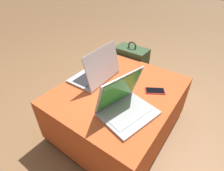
% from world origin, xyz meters
% --- Properties ---
extents(ground_plane, '(14.00, 14.00, 0.00)m').
position_xyz_m(ground_plane, '(0.00, 0.00, 0.00)').
color(ground_plane, olive).
extents(ottoman, '(0.95, 0.80, 0.41)m').
position_xyz_m(ottoman, '(0.00, 0.00, 0.21)').
color(ottoman, maroon).
rests_on(ottoman, ground_plane).
extents(laptop_near, '(0.38, 0.33, 0.26)m').
position_xyz_m(laptop_near, '(-0.18, -0.16, 0.47)').
color(laptop_near, '#B7B7BC').
rests_on(laptop_near, ottoman).
extents(laptop_far, '(0.37, 0.27, 0.27)m').
position_xyz_m(laptop_far, '(0.02, 0.23, 0.47)').
color(laptop_far, '#B7B7BC').
rests_on(laptop_far, ottoman).
extents(cell_phone, '(0.14, 0.16, 0.01)m').
position_xyz_m(cell_phone, '(0.13, -0.23, 0.42)').
color(cell_phone, red).
rests_on(cell_phone, ottoman).
extents(backpack, '(0.24, 0.33, 0.54)m').
position_xyz_m(backpack, '(0.59, 0.24, 0.22)').
color(backpack, '#385133').
rests_on(backpack, ground_plane).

